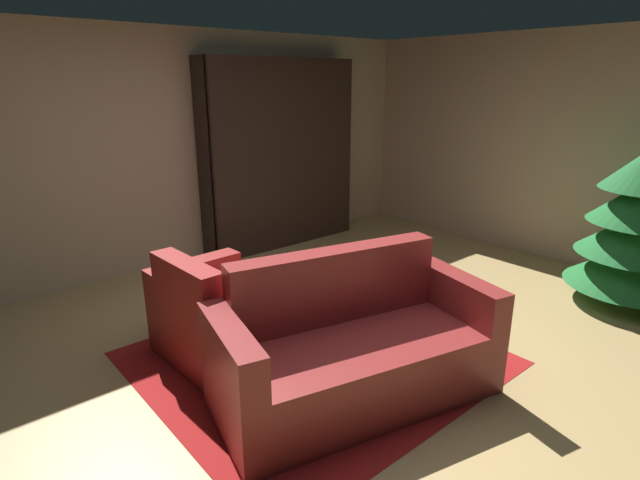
# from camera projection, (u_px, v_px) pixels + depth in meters

# --- Properties ---
(ground_plane) EXTENTS (8.15, 8.15, 0.00)m
(ground_plane) POSITION_uv_depth(u_px,v_px,m) (334.00, 357.00, 3.82)
(ground_plane) COLOR tan
(wall_back) EXTENTS (5.49, 0.06, 2.53)m
(wall_back) POSITION_uv_depth(u_px,v_px,m) (566.00, 149.00, 5.55)
(wall_back) COLOR tan
(wall_back) RESTS_ON ground
(wall_left) EXTENTS (0.06, 6.91, 2.53)m
(wall_left) POSITION_uv_depth(u_px,v_px,m) (165.00, 151.00, 5.40)
(wall_left) COLOR tan
(wall_left) RESTS_ON ground
(area_rug) EXTENTS (2.22, 2.38, 0.01)m
(area_rug) POSITION_uv_depth(u_px,v_px,m) (316.00, 358.00, 3.79)
(area_rug) COLOR #A31B1B
(area_rug) RESTS_ON ground
(bookshelf_unit) EXTENTS (0.33, 2.05, 2.24)m
(bookshelf_unit) POSITION_uv_depth(u_px,v_px,m) (289.00, 159.00, 6.20)
(bookshelf_unit) COLOR black
(bookshelf_unit) RESTS_ON ground
(armchair_red) EXTENTS (1.09, 0.81, 0.85)m
(armchair_red) POSITION_uv_depth(u_px,v_px,m) (224.00, 322.00, 3.69)
(armchair_red) COLOR maroon
(armchair_red) RESTS_ON ground
(couch_red) EXTENTS (1.20, 1.95, 0.94)m
(couch_red) POSITION_uv_depth(u_px,v_px,m) (353.00, 351.00, 3.27)
(couch_red) COLOR maroon
(couch_red) RESTS_ON ground
(coffee_table) EXTENTS (0.73, 0.73, 0.42)m
(coffee_table) POSITION_uv_depth(u_px,v_px,m) (326.00, 321.00, 3.53)
(coffee_table) COLOR black
(coffee_table) RESTS_ON ground
(book_stack_on_table) EXTENTS (0.23, 0.15, 0.10)m
(book_stack_on_table) POSITION_uv_depth(u_px,v_px,m) (322.00, 307.00, 3.55)
(book_stack_on_table) COLOR #DBB556
(book_stack_on_table) RESTS_ON coffee_table
(bottle_on_table) EXTENTS (0.08, 0.08, 0.30)m
(bottle_on_table) POSITION_uv_depth(u_px,v_px,m) (310.00, 292.00, 3.64)
(bottle_on_table) COLOR #1E501E
(bottle_on_table) RESTS_ON coffee_table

